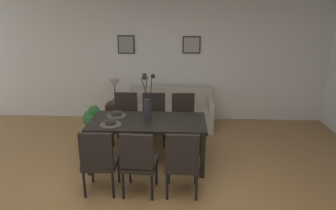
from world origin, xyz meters
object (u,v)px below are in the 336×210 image
(bowl_near_right, at_px, (116,113))
(table_lamp, at_px, (114,86))
(dining_chair_near_left, at_px, (99,159))
(framed_picture_center, at_px, (192,45))
(sofa, at_px, (170,113))
(dining_table, at_px, (148,125))
(dining_chair_mid_right, at_px, (183,116))
(dining_chair_near_right, at_px, (125,115))
(framed_picture_left, at_px, (126,45))
(potted_plant, at_px, (93,120))
(dining_chair_mid_left, at_px, (182,161))
(dining_chair_far_right, at_px, (154,116))
(side_table, at_px, (116,115))
(dining_chair_far_left, at_px, (139,160))
(bowl_near_left, at_px, (110,122))
(centerpiece_vase, at_px, (148,103))

(bowl_near_right, xyz_separation_m, table_lamp, (-0.34, 1.42, 0.11))
(dining_chair_near_left, height_order, framed_picture_center, framed_picture_center)
(sofa, bearing_deg, dining_table, -99.20)
(dining_chair_mid_right, bearing_deg, sofa, 108.52)
(bowl_near_right, relative_size, framed_picture_center, 0.44)
(dining_chair_near_right, relative_size, framed_picture_left, 2.34)
(sofa, distance_m, framed_picture_left, 1.78)
(dining_chair_near_right, height_order, potted_plant, dining_chair_near_right)
(dining_chair_mid_right, bearing_deg, table_lamp, 152.43)
(dining_table, height_order, table_lamp, table_lamp)
(framed_picture_left, bearing_deg, dining_chair_mid_left, -67.62)
(dining_chair_near_left, relative_size, framed_picture_left, 2.34)
(dining_table, bearing_deg, dining_chair_near_right, 121.30)
(dining_chair_far_right, relative_size, table_lamp, 1.80)
(dining_table, xyz_separation_m, side_table, (-0.88, 1.63, -0.40))
(dining_chair_far_left, bearing_deg, table_lamp, 108.94)
(framed_picture_left, xyz_separation_m, framed_picture_center, (1.42, 0.00, -0.00))
(dining_chair_far_right, xyz_separation_m, bowl_near_left, (-0.55, -1.07, 0.27))
(table_lamp, height_order, framed_picture_left, framed_picture_left)
(side_table, distance_m, framed_picture_left, 1.54)
(dining_chair_mid_right, xyz_separation_m, sofa, (-0.28, 0.83, -0.23))
(dining_chair_near_left, height_order, centerpiece_vase, centerpiece_vase)
(side_table, bearing_deg, dining_chair_mid_right, -27.57)
(dining_chair_near_right, height_order, side_table, dining_chair_near_right)
(dining_chair_near_right, bearing_deg, side_table, 115.09)
(bowl_near_right, bearing_deg, dining_chair_far_left, -64.45)
(dining_chair_far_left, relative_size, dining_chair_far_right, 1.00)
(dining_chair_mid_left, height_order, side_table, dining_chair_mid_left)
(dining_chair_near_left, xyz_separation_m, dining_chair_far_left, (0.52, -0.01, 0.00))
(dining_chair_near_right, bearing_deg, dining_chair_near_left, -90.61)
(dining_chair_far_left, height_order, dining_chair_mid_left, same)
(sofa, bearing_deg, dining_chair_near_left, -107.75)
(dining_chair_near_left, xyz_separation_m, framed_picture_left, (-0.16, 3.05, 1.17))
(centerpiece_vase, bearing_deg, table_lamp, 118.54)
(dining_chair_mid_left, distance_m, centerpiece_vase, 1.14)
(dining_chair_far_right, xyz_separation_m, potted_plant, (-1.19, 0.10, -0.14))
(dining_chair_mid_right, relative_size, framed_picture_center, 2.40)
(bowl_near_right, distance_m, potted_plant, 1.08)
(dining_chair_near_right, distance_m, framed_picture_center, 2.15)
(side_table, bearing_deg, dining_chair_near_left, -82.32)
(dining_chair_far_left, height_order, dining_chair_mid_right, same)
(dining_table, distance_m, dining_chair_mid_right, 1.05)
(dining_chair_mid_right, distance_m, bowl_near_right, 1.31)
(dining_chair_mid_right, xyz_separation_m, framed_picture_center, (0.16, 1.31, 1.17))
(centerpiece_vase, bearing_deg, dining_chair_mid_right, 57.73)
(dining_chair_far_left, distance_m, framed_picture_center, 3.36)
(dining_chair_far_right, bearing_deg, potted_plant, 175.09)
(dining_chair_far_left, xyz_separation_m, centerpiece_vase, (0.02, 0.88, 0.51))
(dining_chair_near_left, distance_m, dining_chair_near_right, 1.73)
(dining_chair_near_left, relative_size, dining_chair_far_right, 1.00)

